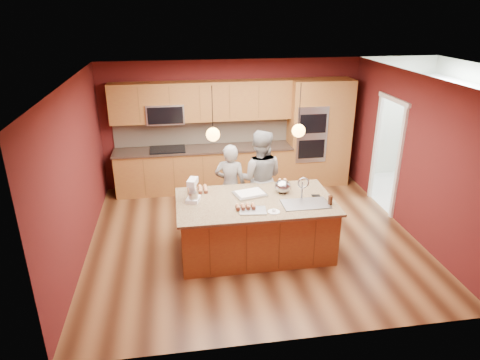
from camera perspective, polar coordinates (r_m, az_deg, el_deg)
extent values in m
plane|color=#432413|center=(7.49, 1.69, -7.53)|extent=(5.50, 5.50, 0.00)
plane|color=silver|center=(6.57, 1.96, 13.31)|extent=(5.50, 5.50, 0.00)
plane|color=#531717|center=(9.27, -1.04, 7.50)|extent=(5.50, 0.00, 5.50)
plane|color=#531717|center=(4.71, 7.44, -8.29)|extent=(5.50, 0.00, 5.50)
plane|color=#531717|center=(6.98, -20.98, 0.85)|extent=(0.00, 5.00, 5.00)
plane|color=#531717|center=(7.88, 21.91, 3.11)|extent=(0.00, 5.00, 5.00)
cube|color=brown|center=(9.20, -4.76, 1.41)|extent=(3.70, 0.60, 0.90)
cube|color=#33281F|center=(9.04, -4.84, 4.14)|extent=(3.74, 0.64, 0.04)
cube|color=#C0AD92|center=(9.23, -5.05, 6.51)|extent=(3.70, 0.03, 0.56)
cube|color=brown|center=(8.90, -5.12, 10.43)|extent=(3.70, 0.36, 0.80)
cube|color=black|center=(9.00, -9.62, 4.03)|extent=(0.72, 0.52, 0.03)
cube|color=#A5A8AD|center=(8.92, -9.93, 8.75)|extent=(0.76, 0.40, 0.40)
cube|color=brown|center=(9.39, 9.00, 6.15)|extent=(0.80, 0.60, 2.30)
cube|color=#A5A8AD|center=(9.10, 9.58, 5.92)|extent=(0.66, 0.04, 1.20)
cube|color=brown|center=(9.60, 12.72, 6.24)|extent=(0.50, 0.60, 2.30)
plane|color=silver|center=(9.75, 21.93, -1.84)|extent=(2.60, 2.60, 0.00)
plane|color=silver|center=(9.81, 27.63, 5.77)|extent=(0.00, 2.70, 2.70)
cube|color=white|center=(9.57, 27.30, 9.20)|extent=(0.35, 2.40, 0.75)
cylinder|color=black|center=(6.11, -3.71, 9.23)|extent=(0.01, 0.01, 0.70)
sphere|color=#FFAE45|center=(6.20, -3.63, 6.08)|extent=(0.20, 0.20, 0.20)
cylinder|color=black|center=(6.35, 7.98, 9.57)|extent=(0.01, 0.01, 0.70)
sphere|color=#FFAE45|center=(6.44, 7.81, 6.53)|extent=(0.20, 0.20, 0.20)
cube|color=brown|center=(6.89, 2.01, -6.29)|extent=(2.35, 1.27, 0.86)
cube|color=tan|center=(6.68, 2.06, -2.90)|extent=(2.45, 1.37, 0.04)
cube|color=#A5A8AD|center=(6.67, 8.68, -3.80)|extent=(0.71, 0.41, 0.18)
imported|color=black|center=(7.54, -1.29, -0.81)|extent=(0.64, 0.51, 1.53)
imported|color=gray|center=(7.57, 2.62, 0.21)|extent=(0.99, 0.86, 1.76)
cube|color=white|center=(6.68, -6.24, -2.57)|extent=(0.26, 0.29, 0.06)
cube|color=white|center=(6.72, -6.34, -1.02)|extent=(0.11, 0.10, 0.25)
cube|color=white|center=(6.59, -6.35, -0.25)|extent=(0.19, 0.27, 0.09)
cylinder|color=#ACB0B3|center=(6.62, -6.25, -2.18)|extent=(0.14, 0.14, 0.13)
cube|color=#BBBDC2|center=(6.85, 1.32, -1.89)|extent=(0.56, 0.47, 0.03)
cube|color=white|center=(6.85, 1.32, -1.74)|extent=(0.48, 0.39, 0.02)
cube|color=#A5A8AD|center=(6.33, 1.70, -4.09)|extent=(0.43, 0.33, 0.02)
ellipsoid|color=#ACB0B3|center=(6.95, 5.70, -0.86)|extent=(0.26, 0.26, 0.22)
cylinder|color=white|center=(6.32, 4.53, -4.25)|extent=(0.18, 0.18, 0.01)
cylinder|color=#371B0E|center=(6.66, 11.95, -2.65)|extent=(0.07, 0.07, 0.14)
cube|color=black|center=(6.93, 10.07, -2.05)|extent=(0.14, 0.08, 0.01)
cube|color=white|center=(9.55, 26.61, 0.23)|extent=(0.66, 0.68, 1.03)
cube|color=white|center=(10.07, 24.29, 1.84)|extent=(0.69, 0.71, 1.07)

